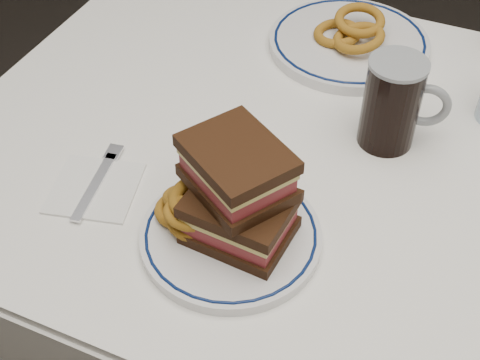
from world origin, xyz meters
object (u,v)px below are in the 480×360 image
at_px(main_plate, 231,236).
at_px(beer_mug, 394,103).
at_px(far_plate, 349,43).
at_px(reuben_sandwich, 238,193).

height_order(main_plate, beer_mug, beer_mug).
height_order(beer_mug, far_plate, beer_mug).
xyz_separation_m(beer_mug, far_plate, (-0.13, 0.22, -0.06)).
height_order(reuben_sandwich, far_plate, reuben_sandwich).
bearing_deg(reuben_sandwich, main_plate, -122.54).
bearing_deg(far_plate, reuben_sandwich, -90.25).
height_order(main_plate, reuben_sandwich, reuben_sandwich).
relative_size(main_plate, beer_mug, 1.67).
bearing_deg(reuben_sandwich, beer_mug, 64.21).
bearing_deg(beer_mug, main_plate, -116.06).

